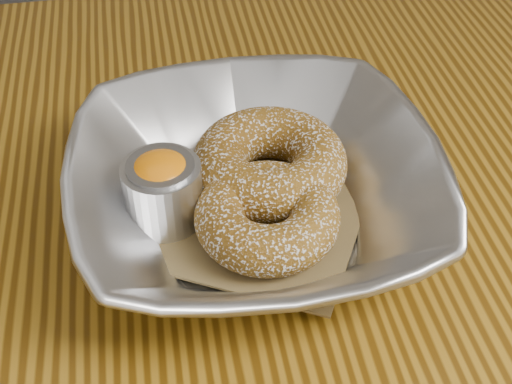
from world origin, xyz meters
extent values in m
cube|color=brown|center=(0.00, 0.00, 0.73)|extent=(1.20, 0.80, 0.04)
imported|color=silver|center=(0.01, 0.03, 0.78)|extent=(0.25, 0.25, 0.06)
cube|color=brown|center=(0.01, 0.03, 0.76)|extent=(0.20, 0.20, 0.00)
torus|color=brown|center=(0.03, 0.06, 0.78)|extent=(0.12, 0.12, 0.04)
torus|color=brown|center=(0.02, 0.01, 0.78)|extent=(0.13, 0.13, 0.03)
cylinder|color=silver|center=(-0.05, 0.04, 0.78)|extent=(0.05, 0.05, 0.05)
cylinder|color=gray|center=(-0.05, 0.04, 0.79)|extent=(0.05, 0.05, 0.04)
ellipsoid|color=orange|center=(-0.05, 0.04, 0.80)|extent=(0.04, 0.04, 0.03)
camera|label=1|loc=(-0.05, -0.33, 1.11)|focal=50.00mm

